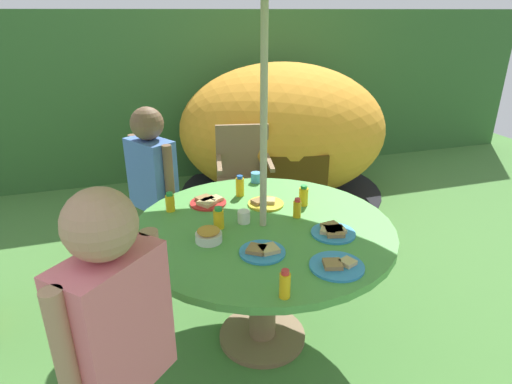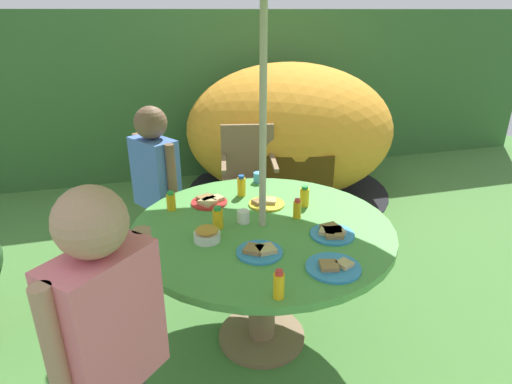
{
  "view_description": "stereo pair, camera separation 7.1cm",
  "coord_description": "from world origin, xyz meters",
  "px_view_note": "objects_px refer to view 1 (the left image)",
  "views": [
    {
      "loc": [
        -0.65,
        -1.94,
        1.81
      ],
      "look_at": [
        -0.0,
        0.12,
        0.9
      ],
      "focal_mm": 30.22,
      "sensor_mm": 36.0,
      "label": 1
    },
    {
      "loc": [
        -0.58,
        -1.96,
        1.81
      ],
      "look_at": [
        -0.0,
        0.12,
        0.9
      ],
      "focal_mm": 30.22,
      "sensor_mm": 36.0,
      "label": 2
    }
  ],
  "objects_px": {
    "plate_back_edge": "(208,202)",
    "juice_bottle_far_right": "(285,284)",
    "juice_bottle_near_right": "(219,218)",
    "cup_near": "(256,177)",
    "dome_tent": "(282,130)",
    "cup_far": "(244,217)",
    "juice_bottle_far_left": "(297,208)",
    "plate_front_edge": "(265,203)",
    "plate_mid_right": "(262,251)",
    "plate_mid_left": "(337,265)",
    "juice_bottle_spot_a": "(240,186)",
    "snack_bowl": "(209,235)",
    "wooden_chair": "(244,175)",
    "child_in_blue_shirt": "(152,175)",
    "juice_bottle_center_front": "(170,202)",
    "plate_center_back": "(333,231)",
    "juice_bottle_near_left": "(304,196)",
    "child_in_pink_shirt": "(116,325)",
    "garden_table": "(263,248)"
  },
  "relations": [
    {
      "from": "child_in_blue_shirt",
      "to": "juice_bottle_far_left",
      "type": "relative_size",
      "value": 11.27
    },
    {
      "from": "dome_tent",
      "to": "cup_far",
      "type": "height_order",
      "value": "dome_tent"
    },
    {
      "from": "wooden_chair",
      "to": "cup_near",
      "type": "distance_m",
      "value": 0.75
    },
    {
      "from": "wooden_chair",
      "to": "dome_tent",
      "type": "relative_size",
      "value": 0.36
    },
    {
      "from": "wooden_chair",
      "to": "juice_bottle_spot_a",
      "type": "xyz_separation_m",
      "value": [
        -0.27,
        -0.88,
        0.28
      ]
    },
    {
      "from": "child_in_blue_shirt",
      "to": "plate_mid_left",
      "type": "distance_m",
      "value": 1.49
    },
    {
      "from": "juice_bottle_center_front",
      "to": "juice_bottle_spot_a",
      "type": "height_order",
      "value": "juice_bottle_spot_a"
    },
    {
      "from": "wooden_chair",
      "to": "child_in_pink_shirt",
      "type": "distance_m",
      "value": 2.28
    },
    {
      "from": "dome_tent",
      "to": "cup_near",
      "type": "bearing_deg",
      "value": -102.9
    },
    {
      "from": "plate_mid_left",
      "to": "plate_mid_right",
      "type": "xyz_separation_m",
      "value": [
        -0.28,
        0.22,
        0.0
      ]
    },
    {
      "from": "juice_bottle_center_front",
      "to": "juice_bottle_spot_a",
      "type": "bearing_deg",
      "value": 11.83
    },
    {
      "from": "snack_bowl",
      "to": "juice_bottle_near_left",
      "type": "xyz_separation_m",
      "value": [
        0.62,
        0.26,
        0.02
      ]
    },
    {
      "from": "juice_bottle_near_right",
      "to": "cup_far",
      "type": "relative_size",
      "value": 1.76
    },
    {
      "from": "juice_bottle_spot_a",
      "to": "child_in_blue_shirt",
      "type": "bearing_deg",
      "value": 139.99
    },
    {
      "from": "cup_far",
      "to": "plate_front_edge",
      "type": "bearing_deg",
      "value": 44.72
    },
    {
      "from": "plate_mid_left",
      "to": "cup_far",
      "type": "distance_m",
      "value": 0.61
    },
    {
      "from": "plate_mid_right",
      "to": "juice_bottle_center_front",
      "type": "distance_m",
      "value": 0.7
    },
    {
      "from": "child_in_blue_shirt",
      "to": "plate_mid_right",
      "type": "bearing_deg",
      "value": -10.89
    },
    {
      "from": "snack_bowl",
      "to": "wooden_chair",
      "type": "bearing_deg",
      "value": 67.5
    },
    {
      "from": "cup_near",
      "to": "cup_far",
      "type": "relative_size",
      "value": 1.04
    },
    {
      "from": "juice_bottle_center_front",
      "to": "juice_bottle_near_left",
      "type": "bearing_deg",
      "value": -11.7
    },
    {
      "from": "plate_center_back",
      "to": "juice_bottle_spot_a",
      "type": "height_order",
      "value": "juice_bottle_spot_a"
    },
    {
      "from": "child_in_pink_shirt",
      "to": "juice_bottle_center_front",
      "type": "distance_m",
      "value": 1.08
    },
    {
      "from": "cup_far",
      "to": "snack_bowl",
      "type": "bearing_deg",
      "value": -146.71
    },
    {
      "from": "plate_back_edge",
      "to": "juice_bottle_far_right",
      "type": "height_order",
      "value": "juice_bottle_far_right"
    },
    {
      "from": "garden_table",
      "to": "snack_bowl",
      "type": "bearing_deg",
      "value": -164.49
    },
    {
      "from": "juice_bottle_center_front",
      "to": "cup_far",
      "type": "height_order",
      "value": "juice_bottle_center_front"
    },
    {
      "from": "cup_far",
      "to": "juice_bottle_near_right",
      "type": "bearing_deg",
      "value": -171.8
    },
    {
      "from": "plate_back_edge",
      "to": "juice_bottle_near_left",
      "type": "relative_size",
      "value": 1.73
    },
    {
      "from": "plate_front_edge",
      "to": "plate_mid_right",
      "type": "distance_m",
      "value": 0.55
    },
    {
      "from": "juice_bottle_spot_a",
      "to": "dome_tent",
      "type": "bearing_deg",
      "value": 61.68
    },
    {
      "from": "child_in_blue_shirt",
      "to": "plate_center_back",
      "type": "distance_m",
      "value": 1.32
    },
    {
      "from": "juice_bottle_near_right",
      "to": "cup_near",
      "type": "height_order",
      "value": "juice_bottle_near_right"
    },
    {
      "from": "plate_back_edge",
      "to": "juice_bottle_spot_a",
      "type": "distance_m",
      "value": 0.23
    },
    {
      "from": "wooden_chair",
      "to": "child_in_pink_shirt",
      "type": "xyz_separation_m",
      "value": [
        -1.01,
        -2.01,
        0.32
      ]
    },
    {
      "from": "juice_bottle_far_left",
      "to": "juice_bottle_far_right",
      "type": "distance_m",
      "value": 0.73
    },
    {
      "from": "child_in_blue_shirt",
      "to": "juice_bottle_far_right",
      "type": "distance_m",
      "value": 1.5
    },
    {
      "from": "plate_back_edge",
      "to": "juice_bottle_spot_a",
      "type": "bearing_deg",
      "value": 16.47
    },
    {
      "from": "dome_tent",
      "to": "juice_bottle_center_front",
      "type": "distance_m",
      "value": 2.29
    },
    {
      "from": "plate_mid_left",
      "to": "juice_bottle_spot_a",
      "type": "relative_size",
      "value": 1.87
    },
    {
      "from": "juice_bottle_near_right",
      "to": "juice_bottle_far_left",
      "type": "distance_m",
      "value": 0.44
    },
    {
      "from": "plate_front_edge",
      "to": "cup_near",
      "type": "height_order",
      "value": "cup_near"
    },
    {
      "from": "plate_front_edge",
      "to": "cup_far",
      "type": "xyz_separation_m",
      "value": [
        -0.18,
        -0.18,
        0.02
      ]
    },
    {
      "from": "plate_mid_left",
      "to": "plate_mid_right",
      "type": "bearing_deg",
      "value": 142.26
    },
    {
      "from": "wooden_chair",
      "to": "plate_center_back",
      "type": "distance_m",
      "value": 1.52
    },
    {
      "from": "juice_bottle_near_left",
      "to": "juice_bottle_far_left",
      "type": "distance_m",
      "value": 0.17
    },
    {
      "from": "plate_front_edge",
      "to": "juice_bottle_spot_a",
      "type": "bearing_deg",
      "value": 120.85
    },
    {
      "from": "plate_mid_left",
      "to": "juice_bottle_center_front",
      "type": "xyz_separation_m",
      "value": [
        -0.63,
        0.81,
        0.04
      ]
    },
    {
      "from": "snack_bowl",
      "to": "juice_bottle_center_front",
      "type": "relative_size",
      "value": 1.19
    },
    {
      "from": "child_in_blue_shirt",
      "to": "juice_bottle_center_front",
      "type": "xyz_separation_m",
      "value": [
        0.06,
        -0.5,
        0.01
      ]
    }
  ]
}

